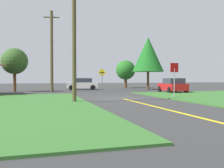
# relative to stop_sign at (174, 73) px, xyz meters

# --- Properties ---
(ground_plane) EXTENTS (120.00, 120.00, 0.00)m
(ground_plane) POSITION_rel_stop_sign_xyz_m (-4.18, 1.39, -2.01)
(ground_plane) COLOR #363636
(lane_stripe_center) EXTENTS (0.20, 14.00, 0.01)m
(lane_stripe_center) POSITION_rel_stop_sign_xyz_m (-4.18, -6.61, -2.01)
(lane_stripe_center) COLOR yellow
(lane_stripe_center) RESTS_ON ground
(stop_sign) EXTENTS (0.74, 0.08, 2.86)m
(stop_sign) POSITION_rel_stop_sign_xyz_m (0.00, 0.00, 0.00)
(stop_sign) COLOR #9EA0A8
(stop_sign) RESTS_ON ground
(car_on_crossroad) EXTENTS (2.40, 3.94, 1.62)m
(car_on_crossroad) POSITION_rel_stop_sign_xyz_m (3.91, 6.94, -1.21)
(car_on_crossroad) COLOR red
(car_on_crossroad) RESTS_ON ground
(car_approaching_junction) EXTENTS (4.50, 2.62, 1.62)m
(car_approaching_junction) POSITION_rel_stop_sign_xyz_m (-4.69, 16.68, -1.20)
(car_approaching_junction) COLOR white
(car_approaching_junction) RESTS_ON ground
(utility_pole_near) EXTENTS (1.80, 0.28, 8.16)m
(utility_pole_near) POSITION_rel_stop_sign_xyz_m (-8.28, -1.28, 2.20)
(utility_pole_near) COLOR #4E462A
(utility_pole_near) RESTS_ON ground
(utility_pole_mid) EXTENTS (1.79, 0.47, 9.46)m
(utility_pole_mid) POSITION_rel_stop_sign_xyz_m (-9.09, 11.96, 2.80)
(utility_pole_mid) COLOR brown
(utility_pole_mid) RESTS_ON ground
(direction_sign) EXTENTS (0.90, 0.17, 2.70)m
(direction_sign) POSITION_rel_stop_sign_xyz_m (-3.79, 8.96, -0.33)
(direction_sign) COLOR slate
(direction_sign) RESTS_ON ground
(oak_tree_left) EXTENTS (3.11, 3.11, 5.20)m
(oak_tree_left) POSITION_rel_stop_sign_xyz_m (-13.31, 13.69, 1.61)
(oak_tree_left) COLOR brown
(oak_tree_left) RESTS_ON ground
(pine_tree_center) EXTENTS (4.43, 4.43, 7.41)m
(pine_tree_center) POSITION_rel_stop_sign_xyz_m (4.28, 14.38, 2.95)
(pine_tree_center) COLOR brown
(pine_tree_center) RESTS_ON ground
(oak_tree_right) EXTENTS (3.19, 3.19, 4.55)m
(oak_tree_right) POSITION_rel_stop_sign_xyz_m (3.18, 20.72, 0.92)
(oak_tree_right) COLOR brown
(oak_tree_right) RESTS_ON ground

